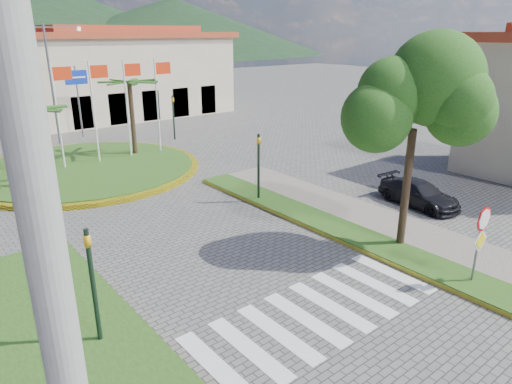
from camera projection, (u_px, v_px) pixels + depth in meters
sidewalk_right at (488, 272)px, 14.93m from camera, size 4.00×28.00×0.15m
verge_right at (469, 283)px, 14.21m from camera, size 1.60×28.00×0.18m
median_left at (54, 375)px, 10.40m from camera, size 5.00×14.00×0.18m
crosswalk at (315, 313)px, 12.84m from camera, size 8.00×3.00×0.01m
roundabout_island at (86, 168)px, 25.96m from camera, size 12.70×12.70×6.00m
stop_sign at (481, 233)px, 13.67m from camera, size 0.80×0.11×2.65m
deciduous_tree at (416, 106)px, 15.13m from camera, size 3.60×3.60×6.80m
traffic_light_left at (92, 277)px, 10.93m from camera, size 0.15×0.18×3.20m
traffic_light_right at (259, 161)px, 20.73m from camera, size 0.15×0.18×3.20m
traffic_light_far at (173, 113)px, 33.06m from camera, size 0.18×0.15×3.20m
direction_sign_west at (1, 95)px, 30.21m from camera, size 1.60×0.14×5.20m
direction_sign_east at (77, 90)px, 33.19m from camera, size 1.60×0.14×5.20m
street_lamp_centre at (51, 79)px, 30.97m from camera, size 4.80×0.16×8.00m
building_right at (127, 73)px, 42.38m from camera, size 19.08×9.54×8.05m
hill_far_east at (173, 27)px, 147.40m from camera, size 120.00×120.00×18.00m
car_dark_b at (66, 123)px, 36.75m from camera, size 3.25×1.32×1.05m
car_side_right at (419, 193)px, 20.71m from camera, size 1.96×4.03×1.13m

